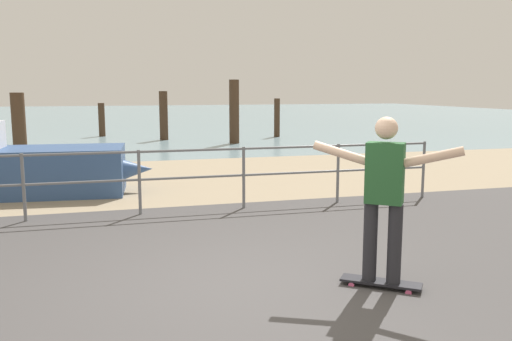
% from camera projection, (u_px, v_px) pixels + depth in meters
% --- Properties ---
extents(ground_plane, '(24.00, 10.00, 0.04)m').
position_uv_depth(ground_plane, '(276.00, 336.00, 4.39)').
color(ground_plane, '#474444').
rests_on(ground_plane, ground).
extents(beach_strip, '(24.00, 6.00, 0.04)m').
position_uv_depth(beach_strip, '(167.00, 179.00, 12.01)').
color(beach_strip, tan).
rests_on(beach_strip, ground).
extents(sea_surface, '(72.00, 50.00, 0.04)m').
position_uv_depth(sea_surface, '(124.00, 117.00, 38.67)').
color(sea_surface, '#75939E').
rests_on(sea_surface, ground).
extents(railing_fence, '(11.94, 0.05, 1.05)m').
position_uv_depth(railing_fence, '(83.00, 174.00, 8.23)').
color(railing_fence, slate).
rests_on(railing_fence, ground).
extents(sailboat, '(5.02, 1.77, 4.84)m').
position_uv_depth(sailboat, '(11.00, 169.00, 10.00)').
color(sailboat, '#335184').
rests_on(sailboat, ground).
extents(skateboard, '(0.76, 0.64, 0.08)m').
position_uv_depth(skateboard, '(381.00, 282.00, 5.41)').
color(skateboard, black).
rests_on(skateboard, ground).
extents(skateboarder, '(1.20, 0.95, 1.65)m').
position_uv_depth(skateboarder, '(384.00, 190.00, 5.27)').
color(skateboarder, '#26262B').
rests_on(skateboarder, skateboard).
extents(groyne_post_1, '(0.39, 0.39, 1.88)m').
position_uv_depth(groyne_post_1, '(19.00, 125.00, 15.94)').
color(groyne_post_1, '#422D1E').
rests_on(groyne_post_1, ground).
extents(groyne_post_2, '(0.26, 0.26, 1.40)m').
position_uv_depth(groyne_post_2, '(102.00, 120.00, 22.41)').
color(groyne_post_2, '#422D1E').
rests_on(groyne_post_2, ground).
extents(groyne_post_3, '(0.32, 0.32, 1.90)m').
position_uv_depth(groyne_post_3, '(164.00, 116.00, 20.80)').
color(groyne_post_3, '#422D1E').
rests_on(groyne_post_3, ground).
extents(groyne_post_4, '(0.36, 0.36, 2.32)m').
position_uv_depth(groyne_post_4, '(234.00, 112.00, 19.45)').
color(groyne_post_4, '#422D1E').
rests_on(groyne_post_4, ground).
extents(groyne_post_5, '(0.24, 0.24, 1.60)m').
position_uv_depth(groyne_post_5, '(277.00, 118.00, 22.20)').
color(groyne_post_5, '#422D1E').
rests_on(groyne_post_5, ground).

